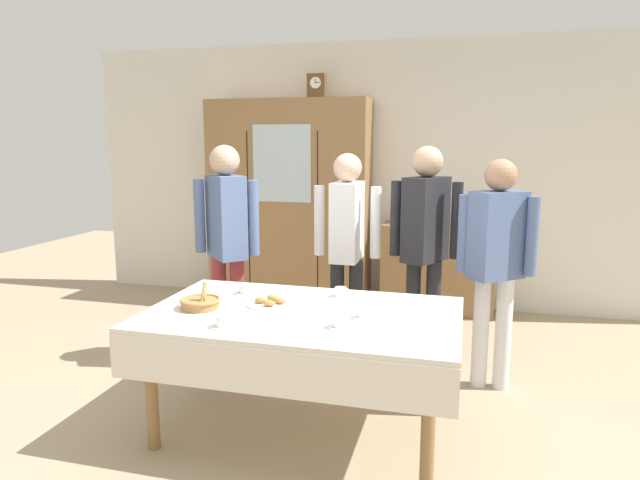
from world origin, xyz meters
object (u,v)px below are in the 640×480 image
(book_stack, at_px, (439,220))
(tea_cup_near_right, at_px, (341,293))
(pastry_plate, at_px, (270,303))
(person_behind_table_left, at_px, (347,237))
(person_near_right_end, at_px, (425,235))
(tea_cup_far_left, at_px, (223,323))
(dining_table, at_px, (301,329))
(bookshelf_low, at_px, (437,269))
(tea_cup_back_edge, at_px, (364,313))
(spoon_center, at_px, (324,320))
(person_by_cabinet, at_px, (496,252))
(spoon_back_edge, at_px, (440,311))
(mantel_clock, at_px, (317,86))
(spoon_near_left, at_px, (254,319))
(person_behind_table_right, at_px, (227,232))
(wall_cabinet, at_px, (289,204))
(tea_cup_near_left, at_px, (246,290))
(tea_cup_front_edge, at_px, (340,323))
(bread_basket, at_px, (201,302))

(book_stack, distance_m, tea_cup_near_right, 2.31)
(pastry_plate, bearing_deg, person_behind_table_left, 77.95)
(person_near_right_end, bearing_deg, tea_cup_far_left, -121.25)
(tea_cup_far_left, bearing_deg, dining_table, 45.82)
(dining_table, distance_m, bookshelf_low, 2.72)
(tea_cup_back_edge, xyz_separation_m, spoon_center, (-0.20, -0.11, -0.02))
(person_near_right_end, xyz_separation_m, person_by_cabinet, (0.50, -0.25, -0.06))
(spoon_back_edge, relative_size, person_behind_table_left, 0.07)
(dining_table, distance_m, person_near_right_end, 1.39)
(mantel_clock, bearing_deg, spoon_center, -74.16)
(person_near_right_end, bearing_deg, spoon_near_left, -120.88)
(tea_cup_far_left, xyz_separation_m, person_behind_table_right, (-0.53, 1.26, 0.26))
(wall_cabinet, height_order, spoon_center, wall_cabinet)
(spoon_near_left, xyz_separation_m, person_by_cabinet, (1.31, 1.12, 0.22))
(dining_table, relative_size, tea_cup_near_left, 13.78)
(tea_cup_front_edge, height_order, spoon_back_edge, tea_cup_front_edge)
(spoon_back_edge, distance_m, person_behind_table_left, 1.25)
(bookshelf_low, relative_size, book_stack, 4.87)
(dining_table, relative_size, tea_cup_front_edge, 13.78)
(mantel_clock, bearing_deg, spoon_near_left, -82.07)
(person_by_cabinet, bearing_deg, spoon_near_left, -139.48)
(person_behind_table_left, bearing_deg, tea_cup_back_edge, -73.46)
(book_stack, distance_m, tea_cup_near_left, 2.59)
(tea_cup_back_edge, distance_m, person_behind_table_left, 1.26)
(wall_cabinet, height_order, tea_cup_back_edge, wall_cabinet)
(spoon_near_left, bearing_deg, tea_cup_front_edge, -1.39)
(tea_cup_front_edge, height_order, person_by_cabinet, person_by_cabinet)
(dining_table, height_order, person_behind_table_right, person_behind_table_right)
(book_stack, relative_size, tea_cup_far_left, 1.74)
(mantel_clock, distance_m, tea_cup_near_right, 2.76)
(spoon_back_edge, bearing_deg, spoon_near_left, -157.70)
(person_by_cabinet, bearing_deg, tea_cup_back_edge, -127.99)
(tea_cup_back_edge, relative_size, spoon_center, 1.09)
(spoon_center, relative_size, person_near_right_end, 0.07)
(tea_cup_front_edge, relative_size, person_behind_table_right, 0.08)
(dining_table, height_order, bookshelf_low, bookshelf_low)
(spoon_back_edge, distance_m, spoon_near_left, 1.06)
(bookshelf_low, xyz_separation_m, pastry_plate, (-0.85, -2.53, 0.31))
(tea_cup_near_right, bearing_deg, mantel_clock, 108.78)
(bookshelf_low, height_order, person_near_right_end, person_near_right_end)
(book_stack, height_order, tea_cup_back_edge, book_stack)
(book_stack, height_order, person_behind_table_right, person_behind_table_right)
(bread_basket, bearing_deg, spoon_back_edge, 11.75)
(dining_table, distance_m, person_behind_table_left, 1.25)
(book_stack, xyz_separation_m, tea_cup_back_edge, (-0.27, -2.63, -0.18))
(tea_cup_near_right, distance_m, spoon_near_left, 0.67)
(tea_cup_near_left, height_order, person_behind_table_left, person_behind_table_left)
(tea_cup_back_edge, relative_size, person_behind_table_right, 0.08)
(book_stack, relative_size, tea_cup_back_edge, 1.74)
(bookshelf_low, height_order, pastry_plate, bookshelf_low)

